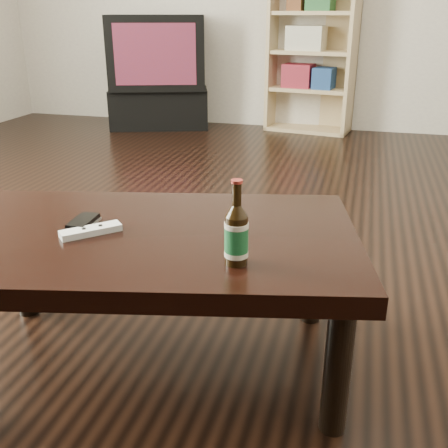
% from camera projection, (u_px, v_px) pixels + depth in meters
% --- Properties ---
extents(floor, '(5.00, 6.00, 0.01)m').
position_uv_depth(floor, '(138.00, 268.00, 2.17)').
color(floor, black).
rests_on(floor, ground).
extents(tv_stand, '(0.95, 0.68, 0.34)m').
position_uv_depth(tv_stand, '(159.00, 108.00, 4.74)').
color(tv_stand, black).
rests_on(tv_stand, floor).
extents(tv, '(0.94, 0.74, 0.61)m').
position_uv_depth(tv, '(157.00, 52.00, 4.56)').
color(tv, black).
rests_on(tv, tv_stand).
extents(bookshelf, '(0.76, 0.44, 1.33)m').
position_uv_depth(bookshelf, '(312.00, 49.00, 4.42)').
color(bookshelf, tan).
rests_on(bookshelf, floor).
extents(coffee_table, '(1.25, 0.89, 0.43)m').
position_uv_depth(coffee_table, '(150.00, 250.00, 1.45)').
color(coffee_table, black).
rests_on(coffee_table, floor).
extents(beer_bottle, '(0.06, 0.06, 0.21)m').
position_uv_depth(beer_bottle, '(236.00, 235.00, 1.22)').
color(beer_bottle, black).
rests_on(beer_bottle, coffee_table).
extents(phone, '(0.06, 0.11, 0.02)m').
position_uv_depth(phone, '(83.00, 222.00, 1.47)').
color(phone, silver).
rests_on(phone, coffee_table).
extents(remote, '(0.15, 0.15, 0.02)m').
position_uv_depth(remote, '(91.00, 231.00, 1.41)').
color(remote, silver).
rests_on(remote, coffee_table).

